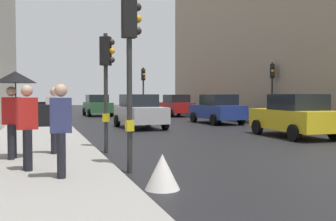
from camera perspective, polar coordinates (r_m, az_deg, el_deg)
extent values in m
plane|color=black|center=(11.55, 22.84, -6.47)|extent=(120.00, 120.00, 0.00)
cube|color=gray|center=(14.65, -18.49, -4.27)|extent=(3.22, 40.00, 0.16)
cube|color=gray|center=(30.08, 22.59, 9.98)|extent=(12.00, 31.20, 11.69)
cylinder|color=#2D2D2D|center=(28.48, -3.66, 2.58)|extent=(0.12, 0.12, 3.75)
cube|color=black|center=(28.52, -3.66, 5.29)|extent=(0.24, 0.30, 0.84)
cube|color=yellow|center=(28.48, -3.65, 0.92)|extent=(0.20, 0.16, 0.24)
sphere|color=#2D231E|center=(28.35, -3.56, 5.84)|extent=(0.18, 0.18, 0.18)
sphere|color=orange|center=(28.33, -3.56, 5.31)|extent=(0.18, 0.18, 0.18)
sphere|color=#2D231E|center=(28.32, -3.56, 4.79)|extent=(0.18, 0.18, 0.18)
cylinder|color=#2D2D2D|center=(8.54, -5.71, 3.84)|extent=(0.12, 0.12, 3.91)
cube|color=black|center=(8.70, -5.74, 13.33)|extent=(0.31, 0.25, 0.84)
cube|color=yellow|center=(8.56, -5.68, -2.22)|extent=(0.17, 0.21, 0.24)
sphere|color=#2D231E|center=(8.80, -4.51, 14.93)|extent=(0.18, 0.18, 0.18)
sphere|color=orange|center=(8.75, -4.51, 13.27)|extent=(0.18, 0.18, 0.18)
sphere|color=#2D231E|center=(8.70, -4.50, 11.59)|extent=(0.18, 0.18, 0.18)
cylinder|color=#2D2D2D|center=(11.62, -9.13, 2.49)|extent=(0.12, 0.12, 3.54)
cube|color=black|center=(11.69, -9.17, 8.62)|extent=(0.38, 0.35, 0.84)
cube|color=yellow|center=(11.64, -9.11, -1.05)|extent=(0.23, 0.25, 0.24)
sphere|color=#2D231E|center=(11.67, -8.28, 9.92)|extent=(0.18, 0.18, 0.18)
sphere|color=orange|center=(11.64, -8.27, 8.66)|extent=(0.18, 0.18, 0.18)
sphere|color=#2D231E|center=(11.61, -8.26, 7.38)|extent=(0.18, 0.18, 0.18)
cylinder|color=#2D2D2D|center=(23.94, 15.06, 2.48)|extent=(0.12, 0.12, 3.67)
cube|color=black|center=(23.99, 15.09, 5.62)|extent=(0.35, 0.38, 0.84)
cube|color=yellow|center=(23.95, 15.04, 0.59)|extent=(0.25, 0.23, 0.24)
sphere|color=#2D231E|center=(23.82, 15.15, 6.27)|extent=(0.18, 0.18, 0.18)
sphere|color=orange|center=(23.80, 15.15, 5.65)|extent=(0.18, 0.18, 0.18)
sphere|color=#2D231E|center=(23.78, 15.14, 5.02)|extent=(0.18, 0.18, 0.18)
cube|color=#2D6038|center=(32.60, -10.32, 0.48)|extent=(1.95, 4.26, 0.80)
cube|color=black|center=(32.84, -10.41, 1.75)|extent=(1.67, 2.06, 0.64)
cylinder|color=black|center=(31.47, -8.27, -0.30)|extent=(0.24, 0.65, 0.64)
cylinder|color=black|center=(31.14, -11.51, -0.35)|extent=(0.24, 0.65, 0.64)
cylinder|color=black|center=(34.11, -9.23, -0.11)|extent=(0.24, 0.65, 0.64)
cylinder|color=black|center=(33.81, -12.23, -0.15)|extent=(0.24, 0.65, 0.64)
cube|color=navy|center=(23.66, 7.16, -0.17)|extent=(1.99, 4.28, 0.80)
cube|color=black|center=(23.42, 7.46, 1.57)|extent=(1.69, 2.07, 0.64)
cylinder|color=black|center=(24.48, 3.80, -1.01)|extent=(0.25, 0.65, 0.64)
cylinder|color=black|center=(25.29, 7.51, -0.92)|extent=(0.25, 0.65, 0.64)
cylinder|color=black|center=(22.06, 6.76, -1.38)|extent=(0.25, 0.65, 0.64)
cylinder|color=black|center=(22.96, 10.73, -1.26)|extent=(0.25, 0.65, 0.64)
cube|color=yellow|center=(16.71, 17.99, -1.27)|extent=(1.94, 4.26, 0.80)
cube|color=black|center=(16.48, 18.51, 1.18)|extent=(1.67, 2.05, 0.64)
cylinder|color=black|center=(17.40, 13.00, -2.40)|extent=(0.24, 0.65, 0.64)
cylinder|color=black|center=(18.36, 17.90, -2.21)|extent=(0.24, 0.65, 0.64)
cylinder|color=black|center=(15.12, 18.06, -3.15)|extent=(0.24, 0.65, 0.64)
cylinder|color=black|center=(16.21, 23.31, -2.86)|extent=(0.24, 0.65, 0.64)
cube|color=#BCBCC1|center=(20.23, -4.15, -0.56)|extent=(1.97, 4.27, 0.80)
cube|color=black|center=(20.45, -4.36, 1.48)|extent=(1.68, 2.07, 0.64)
cylinder|color=black|center=(19.27, -0.42, -1.89)|extent=(0.25, 0.65, 0.64)
cylinder|color=black|center=(18.71, -5.60, -2.03)|extent=(0.25, 0.65, 0.64)
cylinder|color=black|center=(21.81, -2.90, -1.41)|extent=(0.25, 0.65, 0.64)
cylinder|color=black|center=(21.32, -7.51, -1.51)|extent=(0.25, 0.65, 0.64)
cube|color=red|center=(31.69, 1.06, 0.47)|extent=(2.02, 4.29, 0.80)
cube|color=black|center=(31.45, 1.24, 1.76)|extent=(1.70, 2.08, 0.64)
cylinder|color=black|center=(32.64, -1.31, -0.19)|extent=(0.25, 0.65, 0.64)
cylinder|color=black|center=(33.30, 1.60, -0.14)|extent=(0.25, 0.65, 0.64)
cylinder|color=black|center=(30.12, 0.46, -0.39)|extent=(0.25, 0.65, 0.64)
cylinder|color=black|center=(30.84, 3.57, -0.33)|extent=(0.25, 0.65, 0.64)
cube|color=silver|center=(39.86, -3.37, 0.83)|extent=(2.09, 4.32, 0.80)
cube|color=black|center=(39.60, -3.30, 1.86)|extent=(1.74, 2.11, 0.64)
cylinder|color=black|center=(41.04, -4.96, 0.31)|extent=(0.26, 0.65, 0.64)
cylinder|color=black|center=(41.37, -2.50, 0.33)|extent=(0.26, 0.65, 0.64)
cylinder|color=black|center=(38.38, -4.30, 0.18)|extent=(0.26, 0.65, 0.64)
cylinder|color=black|center=(38.73, -1.68, 0.20)|extent=(0.26, 0.65, 0.64)
cylinder|color=black|center=(10.31, -21.82, -4.20)|extent=(0.16, 0.16, 0.85)
cylinder|color=black|center=(10.12, -22.11, -4.33)|extent=(0.16, 0.16, 0.85)
cube|color=red|center=(10.16, -22.02, -0.03)|extent=(0.44, 0.33, 0.66)
sphere|color=tan|center=(10.15, -22.06, 2.62)|extent=(0.24, 0.24, 0.24)
cylinder|color=black|center=(10.13, -21.50, 1.38)|extent=(0.02, 0.02, 0.90)
cone|color=black|center=(10.14, -21.55, 4.61)|extent=(1.00, 1.00, 0.28)
cylinder|color=black|center=(10.91, -16.12, -3.79)|extent=(0.16, 0.16, 0.85)
cylinder|color=black|center=(10.72, -16.45, -3.90)|extent=(0.16, 0.16, 0.85)
cube|color=silver|center=(10.76, -16.33, 0.16)|extent=(0.46, 0.38, 0.66)
sphere|color=tan|center=(10.75, -16.36, 2.67)|extent=(0.24, 0.24, 0.24)
cube|color=black|center=(10.85, -17.84, 0.16)|extent=(0.28, 0.33, 0.40)
cylinder|color=black|center=(7.75, -15.39, -6.22)|extent=(0.16, 0.16, 0.85)
cylinder|color=black|center=(7.56, -15.43, -6.44)|extent=(0.16, 0.16, 0.85)
cube|color=navy|center=(7.58, -15.47, -0.68)|extent=(0.42, 0.29, 0.66)
sphere|color=tan|center=(7.57, -15.51, 2.88)|extent=(0.24, 0.24, 0.24)
cube|color=black|center=(7.59, -17.74, -0.70)|extent=(0.22, 0.29, 0.40)
cylinder|color=black|center=(8.68, -20.06, -5.37)|extent=(0.16, 0.16, 0.85)
cylinder|color=black|center=(8.49, -19.86, -5.54)|extent=(0.16, 0.16, 0.85)
cube|color=red|center=(8.52, -20.03, -0.42)|extent=(0.44, 0.33, 0.66)
sphere|color=tan|center=(8.51, -20.07, 2.75)|extent=(0.24, 0.24, 0.24)
cone|color=silver|center=(7.14, -0.84, -8.99)|extent=(0.64, 0.64, 0.65)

